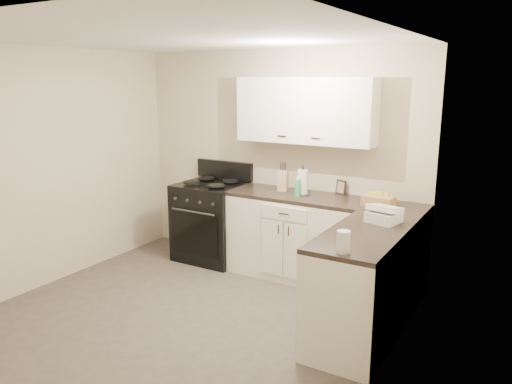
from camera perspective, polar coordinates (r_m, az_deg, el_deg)
The scene contains 20 objects.
floor at distance 4.79m, azimuth -8.38°, elevation -14.30°, with size 3.60×3.60×0.00m, color #473F38.
ceiling at distance 4.28m, azimuth -9.52°, elevation 17.00°, with size 3.60×3.60×0.00m, color white.
wall_back at distance 5.84m, azimuth 2.36°, elevation 3.72°, with size 3.60×3.60×0.00m, color beige.
wall_right at distance 3.54m, azimuth 14.28°, elevation -2.77°, with size 3.60×3.60×0.00m, color beige.
wall_left at distance 5.67m, azimuth -23.13°, elevation 2.41°, with size 3.60×3.60×0.00m, color beige.
base_cabinets_back at distance 5.58m, azimuth 4.67°, elevation -5.20°, with size 1.55×0.60×0.90m, color white.
base_cabinets_right at distance 4.65m, azimuth 13.19°, elevation -9.33°, with size 0.60×1.90×0.90m, color white.
countertop_back at distance 5.46m, azimuth 4.76°, elevation -0.51°, with size 1.55×0.60×0.04m, color black.
countertop_right at distance 4.49m, azimuth 13.50°, elevation -3.77°, with size 0.60×1.90×0.04m, color black.
upper_cabinets at distance 5.46m, azimuth 5.64°, elevation 9.25°, with size 1.55×0.30×0.70m, color white.
stove at distance 6.12m, azimuth -5.07°, elevation -3.48°, with size 0.79×0.68×0.96m, color black.
knife_block at distance 5.60m, azimuth 3.10°, elevation 1.30°, with size 0.11×0.10×0.23m, color #D7AD84.
paper_towel at distance 5.43m, azimuth 5.34°, elevation 1.10°, with size 0.11×0.11×0.27m, color white.
soap_bottle at distance 5.35m, azimuth 4.76°, elevation 0.50°, with size 0.06×0.06×0.19m, color #43B061.
picture_frame at distance 5.52m, azimuth 9.68°, elevation 0.54°, with size 0.13×0.02×0.16m, color black.
wicker_basket at distance 5.10m, azimuth 13.86°, elevation -0.97°, with size 0.30×0.20×0.10m, color tan.
countertop_grill at distance 4.54m, azimuth 14.38°, elevation -2.78°, with size 0.26×0.24×0.09m, color white.
glass_jar at distance 3.68m, azimuth 9.95°, elevation -5.63°, with size 0.10×0.10×0.16m, color silver.
oven_mitt_near at distance 4.22m, azimuth 6.40°, elevation -11.27°, with size 0.02×0.15×0.25m, color black.
oven_mitt_far at distance 4.57m, azimuth 8.67°, elevation -8.71°, with size 0.02×0.16×0.29m, color black.
Camera 1 is at (2.73, -3.28, 2.18)m, focal length 35.00 mm.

